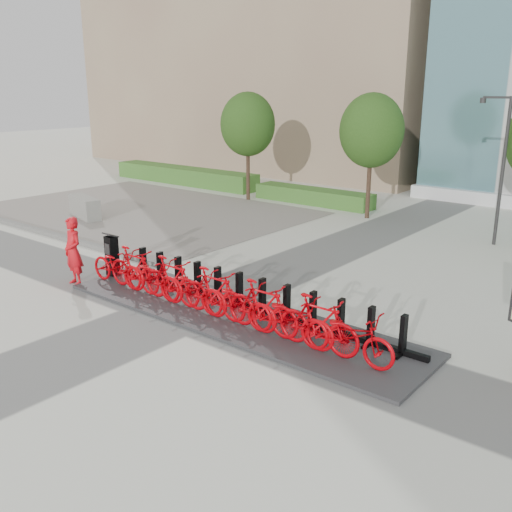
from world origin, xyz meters
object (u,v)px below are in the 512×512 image
Objects in this scene: worker_red at (73,251)px; jersey_barrier at (85,207)px; bike_0 at (117,266)px; kiosk at (112,255)px.

worker_red reaches higher than jersey_barrier.
kiosk is (-0.79, 0.43, 0.08)m from bike_0.
kiosk reaches higher than bike_0.
bike_0 is at bearing -25.73° from kiosk.
bike_0 is 1.31m from worker_red.
worker_red is at bearing 118.12° from bike_0.
bike_0 is at bearing 36.48° from worker_red.
kiosk is 8.55m from jersey_barrier.
kiosk is at bearing -13.80° from jersey_barrier.
kiosk is 1.11m from worker_red.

